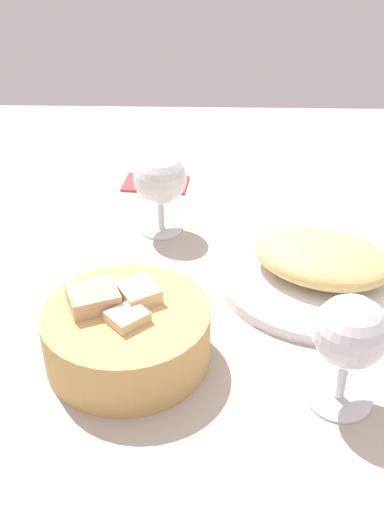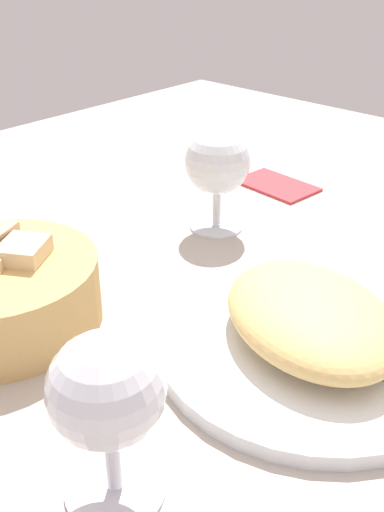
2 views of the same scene
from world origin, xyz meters
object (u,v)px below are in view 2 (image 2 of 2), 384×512
at_px(wine_glass_far, 107,397).
at_px(bread_basket, 1,290).
at_px(wine_glass_near, 217,166).
at_px(plate, 307,344).

bearing_deg(wine_glass_far, bread_basket, -14.49).
distance_m(bread_basket, wine_glass_near, 0.29).
xyz_separation_m(bread_basket, wine_glass_far, (-0.22, 0.06, 0.05)).
relative_size(bread_basket, wine_glass_far, 1.45).
bearing_deg(bread_basket, wine_glass_near, -93.42).
distance_m(plate, wine_glass_near, 0.26).
relative_size(plate, bread_basket, 1.48).
relative_size(wine_glass_near, wine_glass_far, 0.99).
relative_size(plate, wine_glass_near, 2.15).
distance_m(plate, bread_basket, 0.28).
distance_m(bread_basket, wine_glass_far, 0.24).
bearing_deg(wine_glass_far, plate, -93.06).
bearing_deg(wine_glass_near, wine_glass_far, 121.01).
bearing_deg(bread_basket, plate, -146.63).
height_order(bread_basket, wine_glass_far, wine_glass_far).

